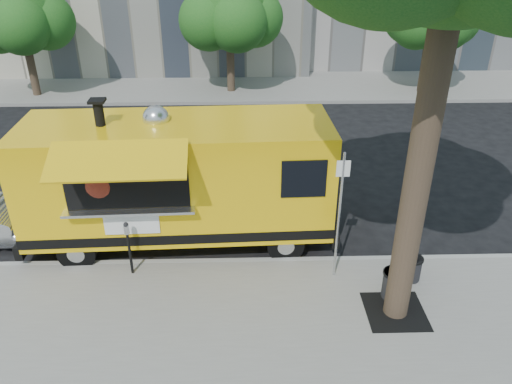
# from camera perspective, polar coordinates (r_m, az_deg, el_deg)

# --- Properties ---
(ground) EXTENTS (120.00, 120.00, 0.00)m
(ground) POSITION_cam_1_polar(r_m,az_deg,el_deg) (12.71, 0.73, -5.80)
(ground) COLOR black
(ground) RESTS_ON ground
(sidewalk) EXTENTS (60.00, 6.00, 0.15)m
(sidewalk) POSITION_cam_1_polar(r_m,az_deg,el_deg) (9.61, 1.70, -18.89)
(sidewalk) COLOR gray
(sidewalk) RESTS_ON ground
(curb) EXTENTS (60.00, 0.14, 0.16)m
(curb) POSITION_cam_1_polar(r_m,az_deg,el_deg) (11.91, 0.91, -8.00)
(curb) COLOR #999993
(curb) RESTS_ON ground
(far_sidewalk) EXTENTS (60.00, 5.00, 0.15)m
(far_sidewalk) POSITION_cam_1_polar(r_m,az_deg,el_deg) (25.04, -0.48, 11.92)
(far_sidewalk) COLOR gray
(far_sidewalk) RESTS_ON ground
(tree_well) EXTENTS (1.20, 1.20, 0.02)m
(tree_well) POSITION_cam_1_polar(r_m,az_deg,el_deg) (10.83, 15.59, -13.01)
(tree_well) COLOR black
(tree_well) RESTS_ON sidewalk
(far_tree_a) EXTENTS (3.42, 3.42, 5.36)m
(far_tree_a) POSITION_cam_1_polar(r_m,az_deg,el_deg) (24.97, -25.36, 18.04)
(far_tree_a) COLOR #33261C
(far_tree_a) RESTS_ON far_sidewalk
(far_tree_b) EXTENTS (3.60, 3.60, 5.50)m
(far_tree_b) POSITION_cam_1_polar(r_m,az_deg,el_deg) (23.46, -3.08, 20.17)
(far_tree_b) COLOR #33261C
(far_tree_b) RESTS_ON far_sidewalk
(far_tree_c) EXTENTS (3.24, 3.24, 5.21)m
(far_tree_c) POSITION_cam_1_polar(r_m,az_deg,el_deg) (24.66, 19.58, 18.83)
(far_tree_c) COLOR #33261C
(far_tree_c) RESTS_ON far_sidewalk
(sign_post) EXTENTS (0.28, 0.06, 3.00)m
(sign_post) POSITION_cam_1_polar(r_m,az_deg,el_deg) (10.59, 9.53, -2.00)
(sign_post) COLOR silver
(sign_post) RESTS_ON sidewalk
(parking_meter) EXTENTS (0.11, 0.11, 1.33)m
(parking_meter) POSITION_cam_1_polar(r_m,az_deg,el_deg) (11.33, -14.39, -5.56)
(parking_meter) COLOR black
(parking_meter) RESTS_ON sidewalk
(food_truck) EXTENTS (7.58, 3.68, 3.72)m
(food_truck) POSITION_cam_1_polar(r_m,az_deg,el_deg) (12.07, -8.94, 1.46)
(food_truck) COLOR yellow
(food_truck) RESTS_ON ground
(trash_bin_left) EXTENTS (0.53, 0.53, 0.63)m
(trash_bin_left) POSITION_cam_1_polar(r_m,az_deg,el_deg) (10.99, 15.52, -10.07)
(trash_bin_left) COLOR black
(trash_bin_left) RESTS_ON sidewalk
(trash_bin_right) EXTENTS (0.47, 0.47, 0.56)m
(trash_bin_right) POSITION_cam_1_polar(r_m,az_deg,el_deg) (11.63, 17.33, -8.22)
(trash_bin_right) COLOR black
(trash_bin_right) RESTS_ON sidewalk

